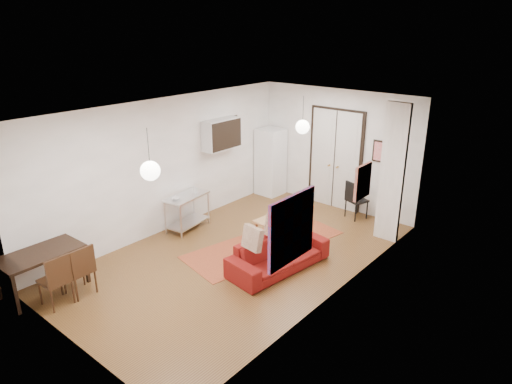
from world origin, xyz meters
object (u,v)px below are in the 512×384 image
Objects in this scene: dining_table at (40,257)px; dining_chair_far at (59,273)px; coffee_table at (278,226)px; fridge at (271,162)px; kitchen_counter at (187,208)px; dining_chair_near at (83,264)px; black_side_chair at (359,196)px; sofa at (279,254)px.

dining_chair_far is at bearing 2.88° from dining_table.
coffee_table is 0.59× the size of fridge.
kitchen_counter is (-1.97, -0.73, 0.11)m from coffee_table.
coffee_table is 3.02m from fridge.
dining_chair_near is at bearing -111.76° from coffee_table.
fridge is (0.00, 2.96, 0.39)m from kitchen_counter.
coffee_table is 0.77× the size of dining_table.
dining_chair_far is 6.61m from black_side_chair.
dining_chair_near reaches higher than kitchen_counter.
black_side_chair is at bearing 159.64° from dining_chair_near.
fridge is at bearing 131.33° from coffee_table.
dining_chair_near is at bearing 38.86° from dining_table.
black_side_chair is (0.60, 2.32, 0.15)m from coffee_table.
coffee_table is at bearing 12.25° from kitchen_counter.
fridge reaches higher than sofa.
sofa is 1.15× the size of fridge.
black_side_chair is (2.57, 6.32, -0.13)m from dining_table.
fridge is at bearing 48.44° from sofa.
coffee_table is 1.14× the size of dining_chair_near.
dining_chair_far reaches higher than kitchen_counter.
dining_chair_far reaches higher than black_side_chair.
dining_table is 1.48× the size of dining_chair_near.
black_side_chair is (2.57, 0.08, -0.36)m from fridge.
sofa is 1.50× the size of dining_table.
dining_chair_near reaches higher than sofa.
black_side_chair is at bearing 41.85° from kitchen_counter.
dining_table is 1.49× the size of black_side_chair.
black_side_chair is (2.57, 3.05, 0.03)m from kitchen_counter.
dining_chair_far is (0.00, -0.41, 0.00)m from dining_chair_near.
dining_table is (-2.60, -3.18, 0.36)m from sofa.
dining_chair_near reaches higher than dining_table.
fridge is 1.93× the size of dining_chair_near.
dining_chair_near is (-1.42, -3.56, 0.15)m from coffee_table.
sofa is 2.61m from kitchen_counter.
kitchen_counter is 3.29m from dining_chair_far.
dining_chair_far is at bearing 154.87° from sofa.
dining_table is at bearing -52.50° from dining_chair_near.
dining_chair_near is at bearing 151.10° from sofa.
dining_chair_far reaches higher than coffee_table.
dining_chair_far is (0.55, -3.25, 0.03)m from kitchen_counter.
black_side_chair is at bearing 67.87° from dining_table.
coffee_table is 3.84m from dining_chair_near.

